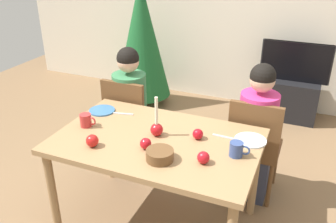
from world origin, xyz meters
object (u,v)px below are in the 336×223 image
(plate_right, at_px, (250,140))
(apple_far_edge, at_px, (198,134))
(apple_near_candle, at_px, (203,158))
(tv_stand, at_px, (290,99))
(apple_by_left_plate, at_px, (146,144))
(person_right_child, at_px, (256,135))
(plate_left, at_px, (102,110))
(candle_centerpiece, at_px, (157,127))
(chair_left, at_px, (129,119))
(person_left_child, at_px, (131,111))
(bowl_walnuts, at_px, (160,155))
(chair_right, at_px, (254,143))
(mug_right, at_px, (237,149))
(christmas_tree, at_px, (142,39))
(mug_left, at_px, (86,120))
(tv, at_px, (296,62))
(dining_table, at_px, (157,149))
(apple_by_right_mug, at_px, (92,141))

(plate_right, xyz_separation_m, apple_far_edge, (-0.34, -0.11, 0.03))
(apple_near_candle, bearing_deg, tv_stand, 82.25)
(apple_by_left_plate, bearing_deg, tv_stand, 73.30)
(apple_near_candle, distance_m, apple_by_left_plate, 0.40)
(person_right_child, relative_size, apple_near_candle, 15.03)
(plate_left, bearing_deg, candle_centerpiece, -18.07)
(tv_stand, height_order, candle_centerpiece, candle_centerpiece)
(chair_left, bearing_deg, person_left_child, 90.00)
(candle_centerpiece, bearing_deg, bowl_walnuts, -61.94)
(bowl_walnuts, bearing_deg, apple_near_candle, 15.17)
(chair_right, distance_m, person_left_child, 1.14)
(plate_left, bearing_deg, mug_right, -11.14)
(christmas_tree, distance_m, mug_left, 2.09)
(chair_right, xyz_separation_m, person_left_child, (-1.14, 0.03, 0.06))
(candle_centerpiece, bearing_deg, person_right_child, 44.74)
(tv, bearing_deg, chair_left, -127.03)
(person_right_child, bearing_deg, plate_left, -160.59)
(person_left_child, distance_m, mug_right, 1.30)
(plate_left, xyz_separation_m, mug_right, (1.14, -0.22, 0.04))
(plate_left, bearing_deg, tv, 57.79)
(person_right_child, bearing_deg, christmas_tree, 141.44)
(chair_right, xyz_separation_m, christmas_tree, (-1.69, 1.38, 0.36))
(candle_centerpiece, relative_size, bowl_walnuts, 1.66)
(dining_table, xyz_separation_m, mug_left, (-0.55, -0.03, 0.13))
(tv, bearing_deg, plate_left, -122.21)
(chair_left, xyz_separation_m, person_right_child, (1.14, 0.03, 0.06))
(chair_right, distance_m, apple_far_edge, 0.65)
(tv, distance_m, candle_centerpiece, 2.38)
(christmas_tree, distance_m, apple_by_right_mug, 2.37)
(candle_centerpiece, bearing_deg, plate_right, 15.79)
(tv_stand, distance_m, apple_near_candle, 2.54)
(christmas_tree, bearing_deg, apple_by_left_plate, -62.82)
(tv, bearing_deg, candle_centerpiece, -108.16)
(apple_near_candle, bearing_deg, plate_right, 60.26)
(dining_table, xyz_separation_m, apple_far_edge, (0.26, 0.11, 0.12))
(candle_centerpiece, height_order, apple_by_left_plate, candle_centerpiece)
(dining_table, height_order, apple_near_candle, apple_near_candle)
(mug_right, xyz_separation_m, apple_by_right_mug, (-0.91, -0.26, -0.01))
(tv_stand, relative_size, tv, 0.81)
(tv_stand, relative_size, plate_right, 2.96)
(chair_right, relative_size, person_right_child, 0.77)
(christmas_tree, xyz_separation_m, candle_centerpiece, (1.09, -1.94, -0.06))
(person_left_child, xyz_separation_m, mug_left, (0.01, -0.67, 0.23))
(person_right_child, bearing_deg, apple_near_candle, -103.73)
(bowl_walnuts, bearing_deg, mug_left, 163.86)
(dining_table, relative_size, mug_right, 10.63)
(mug_right, bearing_deg, chair_left, 151.55)
(plate_left, bearing_deg, person_right_child, 19.41)
(chair_left, height_order, apple_near_candle, chair_left)
(mug_left, distance_m, apple_near_candle, 0.94)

